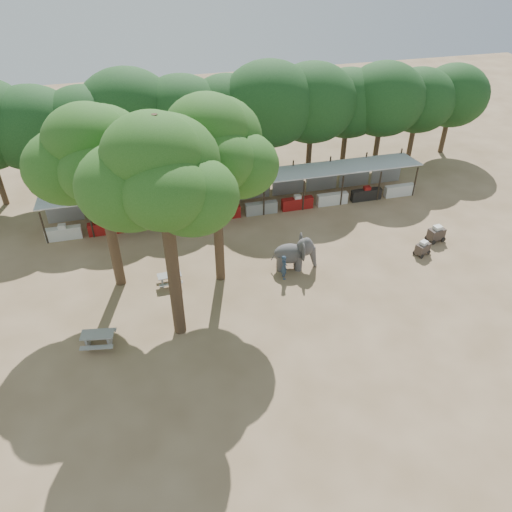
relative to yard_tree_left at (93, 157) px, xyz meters
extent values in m
plane|color=brown|center=(9.13, -7.19, -8.20)|extent=(100.00, 100.00, 0.00)
cube|color=#AAABB2|center=(9.13, 6.81, -5.70)|extent=(28.00, 2.99, 0.39)
cylinder|color=#2D2319|center=(-3.47, 5.46, -7.00)|extent=(0.12, 0.12, 2.40)
cylinder|color=#2D2319|center=(-3.47, 8.16, -6.80)|extent=(0.12, 0.12, 2.80)
cube|color=silver|center=(-3.47, 5.71, -7.75)|extent=(2.38, 0.50, 0.90)
cube|color=gray|center=(-3.47, 8.11, -7.20)|extent=(2.52, 0.12, 2.00)
cylinder|color=#2D2319|center=(-0.67, 5.46, -7.00)|extent=(0.12, 0.12, 2.40)
cylinder|color=#2D2319|center=(-0.67, 8.16, -6.80)|extent=(0.12, 0.12, 2.80)
cube|color=maroon|center=(-0.67, 5.71, -7.75)|extent=(2.38, 0.50, 0.90)
cube|color=gray|center=(-0.67, 8.11, -7.20)|extent=(2.52, 0.12, 2.00)
cylinder|color=#2D2319|center=(2.13, 5.46, -7.00)|extent=(0.12, 0.12, 2.40)
cylinder|color=#2D2319|center=(2.13, 8.16, -6.80)|extent=(0.12, 0.12, 2.80)
cube|color=black|center=(2.13, 5.71, -7.75)|extent=(2.38, 0.50, 0.90)
cube|color=gray|center=(2.13, 8.11, -7.20)|extent=(2.52, 0.12, 2.00)
cylinder|color=#2D2319|center=(4.93, 5.46, -7.00)|extent=(0.12, 0.12, 2.40)
cylinder|color=#2D2319|center=(4.93, 8.16, -6.80)|extent=(0.12, 0.12, 2.80)
cube|color=black|center=(4.93, 5.71, -7.75)|extent=(2.38, 0.50, 0.90)
cube|color=gray|center=(4.93, 8.11, -7.20)|extent=(2.52, 0.12, 2.00)
cylinder|color=#2D2319|center=(7.73, 5.46, -7.00)|extent=(0.12, 0.12, 2.40)
cylinder|color=#2D2319|center=(7.73, 8.16, -6.80)|extent=(0.12, 0.12, 2.80)
cube|color=maroon|center=(7.73, 5.71, -7.75)|extent=(2.38, 0.50, 0.90)
cube|color=gray|center=(7.73, 8.11, -7.20)|extent=(2.52, 0.12, 2.00)
cylinder|color=#2D2319|center=(10.53, 5.46, -7.00)|extent=(0.12, 0.12, 2.40)
cylinder|color=#2D2319|center=(10.53, 8.16, -6.80)|extent=(0.12, 0.12, 2.80)
cube|color=gray|center=(10.53, 5.71, -7.75)|extent=(2.38, 0.50, 0.90)
cube|color=gray|center=(10.53, 8.11, -7.20)|extent=(2.52, 0.12, 2.00)
cylinder|color=#2D2319|center=(13.33, 5.46, -7.00)|extent=(0.12, 0.12, 2.40)
cylinder|color=#2D2319|center=(13.33, 8.16, -6.80)|extent=(0.12, 0.12, 2.80)
cube|color=maroon|center=(13.33, 5.71, -7.75)|extent=(2.38, 0.50, 0.90)
cube|color=gray|center=(13.33, 8.11, -7.20)|extent=(2.52, 0.12, 2.00)
cylinder|color=#2D2319|center=(16.13, 5.46, -7.00)|extent=(0.12, 0.12, 2.40)
cylinder|color=#2D2319|center=(16.13, 8.16, -6.80)|extent=(0.12, 0.12, 2.80)
cube|color=silver|center=(16.13, 5.71, -7.75)|extent=(2.38, 0.50, 0.90)
cube|color=gray|center=(16.13, 8.11, -7.20)|extent=(2.52, 0.12, 2.00)
cylinder|color=#2D2319|center=(18.93, 5.46, -7.00)|extent=(0.12, 0.12, 2.40)
cylinder|color=#2D2319|center=(18.93, 8.16, -6.80)|extent=(0.12, 0.12, 2.80)
cube|color=black|center=(18.93, 5.71, -7.75)|extent=(2.38, 0.50, 0.90)
cube|color=gray|center=(18.93, 8.11, -7.20)|extent=(2.52, 0.12, 2.00)
cylinder|color=#2D2319|center=(21.73, 5.46, -7.00)|extent=(0.12, 0.12, 2.40)
cylinder|color=#2D2319|center=(21.73, 8.16, -6.80)|extent=(0.12, 0.12, 2.80)
cube|color=silver|center=(21.73, 5.71, -7.75)|extent=(2.38, 0.50, 0.90)
cube|color=gray|center=(21.73, 8.11, -7.20)|extent=(2.52, 0.12, 2.00)
cylinder|color=#332316|center=(0.13, -0.19, -3.60)|extent=(0.60, 0.60, 9.20)
cone|color=#332316|center=(0.13, -0.19, 1.00)|extent=(0.57, 0.57, 2.88)
ellipsoid|color=#1B4813|center=(-1.27, 0.11, -0.38)|extent=(4.80, 4.80, 3.94)
ellipsoid|color=#1B4813|center=(1.33, -0.79, -0.78)|extent=(4.20, 4.20, 3.44)
ellipsoid|color=#1B4813|center=(0.33, 0.91, 0.22)|extent=(5.20, 5.20, 4.26)
ellipsoid|color=#1B4813|center=(0.13, -1.49, -0.08)|extent=(3.80, 3.80, 3.12)
ellipsoid|color=#1B4813|center=(-0.17, 0.01, 1.02)|extent=(4.40, 4.40, 3.61)
cylinder|color=#332316|center=(3.13, -5.19, -3.00)|extent=(0.64, 0.64, 10.40)
cone|color=#332316|center=(3.13, -5.19, 2.20)|extent=(0.61, 0.61, 3.25)
ellipsoid|color=#1B4813|center=(1.73, -4.89, 0.64)|extent=(4.80, 4.80, 3.94)
ellipsoid|color=#1B4813|center=(4.33, -5.79, 0.24)|extent=(4.20, 4.20, 3.44)
ellipsoid|color=#1B4813|center=(3.33, -4.09, 1.24)|extent=(5.20, 5.20, 4.26)
ellipsoid|color=#1B4813|center=(3.13, -6.49, 0.94)|extent=(3.80, 3.80, 3.12)
ellipsoid|color=#1B4813|center=(2.83, -4.99, 2.04)|extent=(4.40, 4.40, 3.61)
cylinder|color=#332316|center=(6.13, -1.19, -3.40)|extent=(0.56, 0.56, 9.60)
cone|color=#332316|center=(6.13, -1.19, 1.40)|extent=(0.53, 0.53, 3.00)
ellipsoid|color=#1B4813|center=(4.73, -0.89, -0.04)|extent=(4.80, 4.80, 3.94)
ellipsoid|color=#1B4813|center=(7.33, -1.79, -0.44)|extent=(4.20, 4.20, 3.44)
ellipsoid|color=#1B4813|center=(6.33, -0.09, 0.56)|extent=(5.20, 5.20, 4.26)
ellipsoid|color=#1B4813|center=(6.13, -2.49, 0.26)|extent=(3.80, 3.80, 3.12)
ellipsoid|color=#1B4813|center=(5.83, -0.99, 1.36)|extent=(4.40, 4.40, 3.61)
cylinder|color=#332316|center=(-7.53, 11.81, -6.33)|extent=(0.44, 0.44, 3.74)
cylinder|color=#332316|center=(-4.20, 11.81, -6.33)|extent=(0.44, 0.44, 3.74)
ellipsoid|color=black|center=(-4.20, 11.81, -2.68)|extent=(6.46, 5.95, 5.61)
cylinder|color=#332316|center=(-0.87, 11.81, -6.33)|extent=(0.44, 0.44, 3.74)
ellipsoid|color=black|center=(-0.87, 11.81, -2.68)|extent=(6.46, 5.95, 5.61)
cylinder|color=#332316|center=(2.47, 11.81, -6.33)|extent=(0.44, 0.44, 3.74)
ellipsoid|color=black|center=(2.47, 11.81, -2.68)|extent=(6.46, 5.95, 5.61)
cylinder|color=#332316|center=(5.80, 11.81, -6.33)|extent=(0.44, 0.44, 3.74)
ellipsoid|color=black|center=(5.80, 11.81, -2.68)|extent=(6.46, 5.95, 5.61)
cylinder|color=#332316|center=(9.13, 11.81, -6.33)|extent=(0.44, 0.44, 3.74)
ellipsoid|color=black|center=(9.13, 11.81, -2.68)|extent=(6.46, 5.95, 5.61)
cylinder|color=#332316|center=(12.47, 11.81, -6.33)|extent=(0.44, 0.44, 3.74)
ellipsoid|color=black|center=(12.47, 11.81, -2.68)|extent=(6.46, 5.95, 5.61)
cylinder|color=#332316|center=(15.80, 11.81, -6.33)|extent=(0.44, 0.44, 3.74)
ellipsoid|color=black|center=(15.80, 11.81, -2.68)|extent=(6.46, 5.95, 5.61)
cylinder|color=#332316|center=(19.13, 11.81, -6.33)|extent=(0.44, 0.44, 3.74)
ellipsoid|color=black|center=(19.13, 11.81, -2.68)|extent=(6.46, 5.95, 5.61)
cylinder|color=#332316|center=(22.47, 11.81, -6.33)|extent=(0.44, 0.44, 3.74)
ellipsoid|color=black|center=(22.47, 11.81, -2.68)|extent=(6.46, 5.95, 5.61)
cylinder|color=#332316|center=(25.80, 11.81, -6.33)|extent=(0.44, 0.44, 3.74)
ellipsoid|color=black|center=(25.80, 11.81, -2.68)|extent=(6.46, 5.95, 5.61)
cylinder|color=#332316|center=(29.13, 11.81, -6.33)|extent=(0.44, 0.44, 3.74)
ellipsoid|color=black|center=(29.13, 11.81, -2.68)|extent=(6.46, 5.95, 5.61)
ellipsoid|color=#3E3B3B|center=(10.57, -1.15, -7.16)|extent=(2.18, 1.52, 1.29)
cylinder|color=#3E3B3B|center=(9.97, -1.35, -7.65)|extent=(0.54, 0.54, 1.09)
cylinder|color=#3E3B3B|center=(10.09, -0.75, -7.65)|extent=(0.54, 0.54, 1.09)
cylinder|color=#3E3B3B|center=(11.05, -1.56, -7.65)|extent=(0.54, 0.54, 1.09)
cylinder|color=#3E3B3B|center=(11.16, -0.96, -7.65)|extent=(0.54, 0.54, 1.09)
ellipsoid|color=#3E3B3B|center=(11.50, -1.33, -6.69)|extent=(1.26, 1.08, 1.20)
ellipsoid|color=#3E3B3B|center=(11.21, -1.87, -6.66)|extent=(0.37, 1.00, 1.23)
ellipsoid|color=#3E3B3B|center=(11.43, -0.72, -6.66)|extent=(0.37, 1.00, 1.23)
cone|color=#3E3B3B|center=(12.07, -1.44, -7.52)|extent=(0.58, 0.58, 1.36)
imported|color=#26384C|center=(9.91, -2.14, -7.37)|extent=(0.40, 0.60, 1.65)
cube|color=gray|center=(-1.11, -5.28, -7.40)|extent=(1.77, 1.04, 0.07)
cube|color=gray|center=(-1.66, -5.19, -7.81)|extent=(0.22, 0.68, 0.78)
cube|color=gray|center=(-0.56, -5.37, -7.81)|extent=(0.22, 0.68, 0.78)
cube|color=gray|center=(-1.21, -5.89, -7.73)|extent=(1.69, 0.54, 0.06)
cube|color=gray|center=(-1.02, -4.68, -7.73)|extent=(1.69, 0.54, 0.06)
cube|color=gray|center=(3.04, -1.02, -7.53)|extent=(1.44, 0.73, 0.06)
cube|color=gray|center=(2.58, -1.05, -7.87)|extent=(0.12, 0.57, 0.65)
cube|color=gray|center=(3.51, -1.00, -7.87)|extent=(0.12, 0.57, 0.65)
cube|color=gray|center=(3.07, -1.54, -7.81)|extent=(1.41, 0.31, 0.05)
cube|color=gray|center=(3.02, -0.51, -7.81)|extent=(1.41, 0.31, 0.05)
cube|color=#312722|center=(19.46, -1.95, -7.73)|extent=(1.09, 0.90, 0.66)
cylinder|color=black|center=(19.24, -2.39, -8.06)|extent=(0.28, 0.17, 0.28)
cylinder|color=black|center=(19.93, -2.09, -8.06)|extent=(0.28, 0.17, 0.28)
cylinder|color=black|center=(18.99, -1.82, -8.06)|extent=(0.28, 0.17, 0.28)
cylinder|color=black|center=(19.68, -1.52, -8.06)|extent=(0.28, 0.17, 0.28)
cube|color=silver|center=(19.46, -1.95, -7.30)|extent=(0.58, 0.54, 0.24)
cube|color=#312722|center=(21.17, -0.71, -7.66)|extent=(1.18, 0.82, 0.76)
cylinder|color=black|center=(20.80, -1.14, -8.04)|extent=(0.33, 0.12, 0.32)
cylinder|color=black|center=(21.66, -0.99, -8.04)|extent=(0.33, 0.12, 0.32)
cylinder|color=black|center=(20.68, -0.44, -8.04)|extent=(0.33, 0.12, 0.32)
cylinder|color=black|center=(21.53, -0.29, -8.04)|extent=(0.33, 0.12, 0.32)
cube|color=silver|center=(21.17, -0.71, -7.17)|extent=(0.61, 0.52, 0.27)
camera|label=1|loc=(2.31, -25.26, 10.90)|focal=35.00mm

